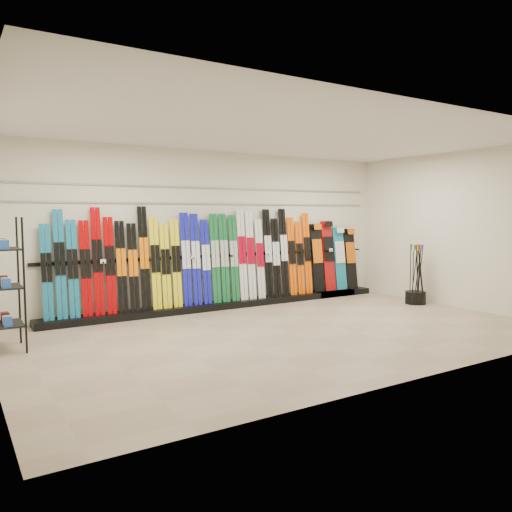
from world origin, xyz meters
TOP-DOWN VIEW (x-y plane):
  - floor at (0.00, 0.00)m, footprint 8.00×8.00m
  - back_wall at (0.00, 2.50)m, footprint 8.00×0.00m
  - right_wall at (4.00, 0.00)m, footprint 0.00×5.00m
  - ceiling at (0.00, 0.00)m, footprint 8.00×8.00m
  - ski_rack_base at (0.22, 2.28)m, footprint 8.00×0.40m
  - skis at (-0.44, 2.32)m, footprint 5.38×0.22m
  - snowboards at (2.92, 2.35)m, footprint 1.25×0.24m
  - accessory_rack at (-3.75, 1.17)m, footprint 0.40×0.60m
  - pole_bin at (3.60, 0.63)m, footprint 0.40×0.40m
  - ski_poles at (3.59, 0.60)m, footprint 0.36×0.42m
  - slatwall_rail_0 at (0.00, 2.48)m, footprint 7.60×0.02m
  - slatwall_rail_1 at (0.00, 2.48)m, footprint 7.60×0.02m

SIDE VIEW (x-z plane):
  - floor at x=0.00m, z-range 0.00..0.00m
  - ski_rack_base at x=0.22m, z-range 0.00..0.12m
  - pole_bin at x=3.60m, z-range 0.00..0.25m
  - ski_poles at x=3.59m, z-range 0.02..1.20m
  - snowboards at x=2.92m, z-range 0.07..1.60m
  - accessory_rack at x=-3.75m, z-range 0.00..1.77m
  - skis at x=-0.44m, z-range 0.04..1.86m
  - back_wall at x=0.00m, z-range -2.50..5.50m
  - right_wall at x=4.00m, z-range -1.00..4.00m
  - slatwall_rail_0 at x=0.00m, z-range 1.98..2.02m
  - slatwall_rail_1 at x=0.00m, z-range 2.28..2.31m
  - ceiling at x=0.00m, z-range 3.00..3.00m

